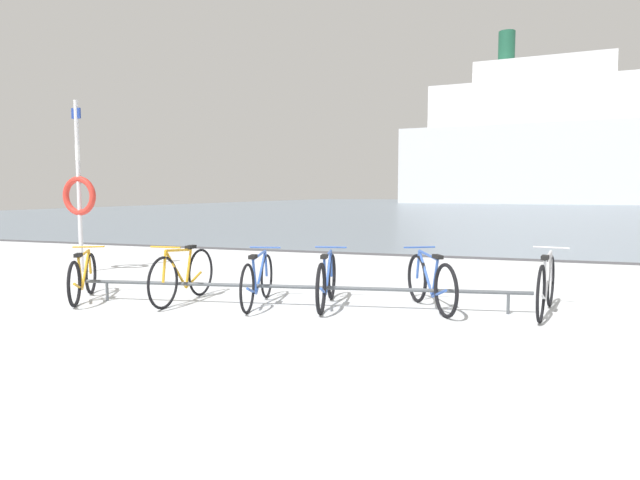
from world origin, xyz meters
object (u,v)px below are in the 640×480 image
Objects in this scene: bicycle_4 at (430,282)px; bicycle_5 at (546,285)px; bicycle_2 at (258,280)px; ferry_ship at (546,145)px; bicycle_1 at (183,275)px; rescue_post at (79,192)px; bicycle_3 at (327,281)px; bicycle_0 at (83,277)px.

bicycle_5 is at bearing 7.91° from bicycle_4.
ferry_ship is at bearing 84.05° from bicycle_2.
bicycle_2 is 0.04× the size of ferry_ship.
rescue_post is at bearing 151.82° from bicycle_1.
bicycle_4 is (1.38, 0.26, 0.01)m from bicycle_3.
bicycle_2 is (2.56, 0.50, 0.01)m from bicycle_0.
bicycle_2 is 0.96× the size of bicycle_5.
bicycle_5 reaches higher than bicycle_0.
rescue_post is at bearing 132.81° from bicycle_0.
bicycle_0 is 78.49m from ferry_ship.
bicycle_5 is (2.83, 0.47, 0.02)m from bicycle_3.
bicycle_3 reaches higher than bicycle_2.
bicycle_1 reaches higher than bicycle_5.
bicycle_3 is (2.04, 0.38, -0.03)m from bicycle_1.
bicycle_1 reaches higher than bicycle_3.
bicycle_1 is 1.02× the size of bicycle_3.
bicycle_1 is 1.12m from bicycle_2.
bicycle_2 is 1.01× the size of bicycle_3.
bicycle_2 is 0.96m from bicycle_3.
bicycle_1 is 77.95m from ferry_ship.
bicycle_1 is 0.04× the size of ferry_ship.
ferry_ship is at bearing 80.44° from rescue_post.
bicycle_4 is (2.31, 0.49, 0.01)m from bicycle_2.
bicycle_1 is 0.97× the size of bicycle_5.
bicycle_1 is 0.52× the size of rescue_post.
bicycle_0 is 0.96× the size of bicycle_4.
bicycle_0 is at bearing -168.43° from bicycle_4.
bicycle_3 is at bearing -95.27° from ferry_ship.
bicycle_3 is 77.37m from ferry_ship.
ferry_ship is (5.69, 76.38, 7.81)m from bicycle_4.
bicycle_0 is 0.85× the size of bicycle_3.
bicycle_4 is 0.45× the size of rescue_post.
bicycle_4 is at bearing 11.57° from bicycle_0.
bicycle_0 is 0.85× the size of bicycle_2.
bicycle_1 is at bearing -28.18° from rescue_post.
bicycle_0 is at bearing -97.78° from ferry_ship.
bicycle_3 is at bearing 13.86° from bicycle_2.
rescue_post is (-5.58, 1.52, 1.22)m from bicycle_3.
rescue_post is (-2.08, 2.25, 1.24)m from bicycle_0.
ferry_ship reaches higher than bicycle_5.
bicycle_4 reaches higher than bicycle_0.
bicycle_3 is 1.40m from bicycle_4.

